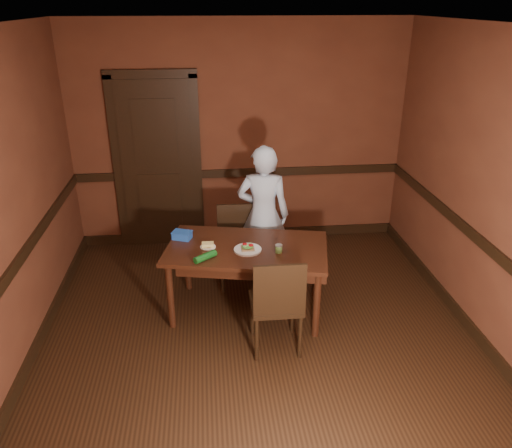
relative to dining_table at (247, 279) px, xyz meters
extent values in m
cube|color=black|center=(0.07, -0.58, -0.36)|extent=(4.00, 4.50, 0.01)
cube|color=silver|center=(0.07, -0.58, 2.34)|extent=(4.00, 4.50, 0.01)
cube|color=#5B2C1B|center=(0.07, 1.67, 0.99)|extent=(4.00, 0.02, 2.70)
cube|color=#5B2C1B|center=(0.07, -2.83, 0.99)|extent=(4.00, 0.02, 2.70)
cube|color=#5B2C1B|center=(2.07, -0.58, 0.99)|extent=(0.02, 4.50, 2.70)
cube|color=black|center=(0.07, 1.66, 0.54)|extent=(4.00, 0.03, 0.10)
cube|color=black|center=(-1.92, -0.58, 0.54)|extent=(0.03, 4.50, 0.10)
cube|color=black|center=(2.05, -0.58, 0.54)|extent=(0.03, 4.50, 0.10)
cube|color=black|center=(0.07, 1.66, -0.30)|extent=(4.00, 0.03, 0.12)
cube|color=black|center=(-1.92, -0.58, -0.30)|extent=(0.03, 4.50, 0.12)
cube|color=black|center=(2.05, -0.58, -0.30)|extent=(0.03, 4.50, 0.12)
cube|color=black|center=(-0.93, 1.63, 0.67)|extent=(0.85, 0.04, 2.05)
cube|color=black|center=(-1.41, 1.65, 0.67)|extent=(0.10, 0.06, 2.15)
cube|color=black|center=(-0.46, 1.65, 0.67)|extent=(0.10, 0.06, 2.15)
cube|color=black|center=(-0.93, 1.65, 1.74)|extent=(1.05, 0.06, 0.10)
cube|color=#33170C|center=(0.00, 0.00, 0.00)|extent=(1.66, 1.15, 0.71)
imported|color=silver|center=(0.23, 0.63, 0.41)|extent=(0.61, 0.46, 1.53)
cylinder|color=white|center=(0.00, -0.08, 0.36)|extent=(0.26, 0.26, 0.01)
cube|color=#9F784D|center=(0.00, -0.08, 0.38)|extent=(0.12, 0.11, 0.02)
ellipsoid|color=#449435|center=(0.00, -0.08, 0.40)|extent=(0.11, 0.10, 0.03)
cylinder|color=#B9070E|center=(-0.02, -0.06, 0.42)|extent=(0.04, 0.04, 0.01)
cylinder|color=#B9070E|center=(0.03, -0.09, 0.42)|extent=(0.04, 0.04, 0.01)
cylinder|color=#8CB76B|center=(-0.03, -0.10, 0.42)|extent=(0.03, 0.03, 0.01)
cylinder|color=#8CB76B|center=(0.03, -0.05, 0.42)|extent=(0.03, 0.03, 0.01)
cylinder|color=#8CB76B|center=(0.00, -0.08, 0.42)|extent=(0.03, 0.03, 0.01)
cylinder|color=#658F43|center=(0.29, -0.14, 0.39)|extent=(0.06, 0.06, 0.07)
cylinder|color=#BABBAE|center=(0.29, -0.14, 0.43)|extent=(0.07, 0.07, 0.01)
cylinder|color=white|center=(-0.37, 0.03, 0.36)|extent=(0.15, 0.15, 0.01)
cube|color=#F3DB7F|center=(-0.37, 0.03, 0.38)|extent=(0.11, 0.07, 0.04)
cube|color=blue|center=(-0.62, 0.24, 0.39)|extent=(0.20, 0.17, 0.07)
cube|color=blue|center=(-0.62, 0.24, 0.43)|extent=(0.22, 0.18, 0.01)
cylinder|color=#135018|center=(-0.40, -0.22, 0.39)|extent=(0.22, 0.19, 0.06)
camera|label=1|loc=(-0.35, -4.22, 2.51)|focal=35.00mm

